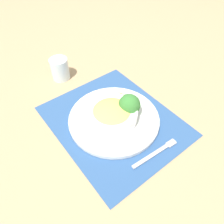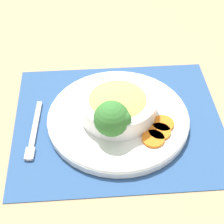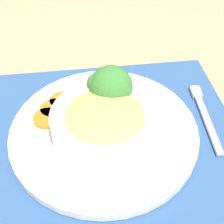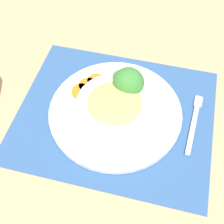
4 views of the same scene
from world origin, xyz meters
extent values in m
plane|color=tan|center=(0.00, 0.00, 0.00)|extent=(4.00, 4.00, 0.00)
cube|color=#2D5184|center=(0.00, 0.00, 0.00)|extent=(0.52, 0.44, 0.00)
cylinder|color=white|center=(0.00, 0.00, 0.01)|extent=(0.33, 0.33, 0.02)
torus|color=white|center=(0.00, 0.00, 0.02)|extent=(0.33, 0.33, 0.01)
cylinder|color=white|center=(0.00, -0.01, 0.04)|extent=(0.18, 0.18, 0.04)
torus|color=white|center=(0.00, -0.01, 0.06)|extent=(0.18, 0.18, 0.01)
ellipsoid|color=#E0B75B|center=(0.00, -0.01, 0.05)|extent=(0.15, 0.15, 0.05)
cylinder|color=#84AD5B|center=(0.02, 0.05, 0.03)|extent=(0.02, 0.02, 0.02)
sphere|color=#387A33|center=(0.02, 0.05, 0.07)|extent=(0.08, 0.08, 0.08)
sphere|color=#387A33|center=(0.00, 0.06, 0.07)|extent=(0.04, 0.04, 0.04)
sphere|color=#387A33|center=(0.04, 0.04, 0.07)|extent=(0.03, 0.03, 0.03)
cylinder|color=orange|center=(-0.06, 0.08, 0.02)|extent=(0.05, 0.05, 0.01)
cylinder|color=orange|center=(-0.08, 0.06, 0.02)|extent=(0.05, 0.05, 0.01)
cylinder|color=orange|center=(-0.10, 0.04, 0.02)|extent=(0.05, 0.05, 0.01)
cube|color=#B7B7BC|center=(0.19, 0.00, 0.01)|extent=(0.04, 0.18, 0.01)
cube|color=#B7B7BC|center=(0.21, 0.07, 0.01)|extent=(0.02, 0.03, 0.01)
camera|label=1|loc=(0.38, -0.36, 0.61)|focal=35.00mm
camera|label=2|loc=(0.11, 0.60, 0.64)|focal=60.00mm
camera|label=3|loc=(-0.06, -0.37, 0.42)|focal=50.00mm
camera|label=4|loc=(0.07, -0.45, 0.64)|focal=50.00mm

